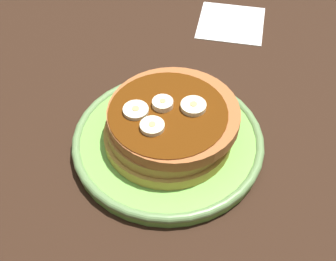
% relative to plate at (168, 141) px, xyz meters
% --- Properties ---
extents(ground_plane, '(1.40, 1.40, 0.03)m').
position_rel_plate_xyz_m(ground_plane, '(0.00, 0.00, -0.03)').
color(ground_plane, black).
extents(plate, '(0.25, 0.25, 0.02)m').
position_rel_plate_xyz_m(plate, '(0.00, 0.00, 0.00)').
color(plate, '#72B74C').
rests_on(plate, ground_plane).
extents(pancake_stack, '(0.17, 0.17, 0.05)m').
position_rel_plate_xyz_m(pancake_stack, '(-0.00, 0.00, 0.03)').
color(pancake_stack, gold).
rests_on(pancake_stack, plate).
extents(banana_slice_0, '(0.03, 0.03, 0.01)m').
position_rel_plate_xyz_m(banana_slice_0, '(-0.01, -0.01, 0.06)').
color(banana_slice_0, beige).
rests_on(banana_slice_0, pancake_stack).
extents(banana_slice_1, '(0.03, 0.03, 0.01)m').
position_rel_plate_xyz_m(banana_slice_1, '(-0.01, 0.03, 0.06)').
color(banana_slice_1, '#F5F0C0').
rests_on(banana_slice_1, pancake_stack).
extents(banana_slice_2, '(0.03, 0.03, 0.01)m').
position_rel_plate_xyz_m(banana_slice_2, '(0.01, -0.04, 0.06)').
color(banana_slice_2, '#EBE6C2').
rests_on(banana_slice_2, pancake_stack).
extents(banana_slice_3, '(0.03, 0.03, 0.01)m').
position_rel_plate_xyz_m(banana_slice_3, '(0.03, -0.01, 0.06)').
color(banana_slice_3, '#F2EDBF').
rests_on(banana_slice_3, pancake_stack).
extents(napkin, '(0.11, 0.11, 0.00)m').
position_rel_plate_xyz_m(napkin, '(-0.29, 0.05, -0.01)').
color(napkin, white).
rests_on(napkin, ground_plane).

